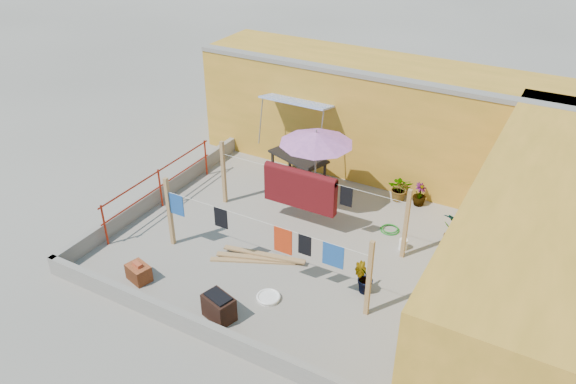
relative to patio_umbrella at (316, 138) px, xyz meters
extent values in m
plane|color=#9E998E|center=(0.26, -1.70, -2.03)|extent=(80.00, 80.00, 0.00)
cube|color=gold|center=(0.76, 3.00, -0.43)|extent=(11.00, 2.40, 3.20)
cube|color=gray|center=(0.76, 1.95, 1.12)|extent=(11.00, 0.35, 0.12)
cube|color=#2D51B2|center=(-1.34, 1.45, 0.22)|extent=(2.00, 0.79, 0.22)
cylinder|color=gray|center=(-2.29, 1.08, -0.43)|extent=(0.03, 0.30, 1.28)
cylinder|color=gray|center=(-0.39, 1.08, -0.43)|extent=(0.03, 0.30, 1.28)
cube|color=gold|center=(5.46, -1.70, -0.43)|extent=(2.40, 9.00, 3.20)
cube|color=gray|center=(0.26, -5.28, -1.81)|extent=(8.30, 0.16, 0.44)
cube|color=gray|center=(-3.82, -1.70, -1.81)|extent=(0.16, 7.30, 0.44)
cylinder|color=#9B210F|center=(-3.59, -3.90, -1.48)|extent=(0.05, 0.05, 1.10)
cylinder|color=#9B210F|center=(-3.59, -1.90, -1.48)|extent=(0.05, 0.05, 1.10)
cylinder|color=#9B210F|center=(-3.59, 0.10, -1.48)|extent=(0.05, 0.05, 1.10)
cylinder|color=#9B210F|center=(-3.59, -1.90, -0.98)|extent=(0.04, 4.20, 0.04)
cylinder|color=#9B210F|center=(-3.59, -1.90, -1.43)|extent=(0.04, 4.20, 0.04)
cube|color=tan|center=(-2.24, -3.10, -1.13)|extent=(0.09, 0.09, 1.80)
cube|color=tan|center=(2.76, -3.10, -1.13)|extent=(0.09, 0.09, 1.80)
cube|color=tan|center=(2.76, -0.90, -1.13)|extent=(0.09, 0.09, 1.80)
cube|color=tan|center=(-2.24, -0.90, -1.13)|extent=(0.09, 0.09, 1.80)
cylinder|color=silver|center=(0.26, -3.10, -0.58)|extent=(5.00, 0.01, 0.01)
cylinder|color=silver|center=(0.26, -0.90, -0.58)|extent=(5.00, 0.01, 0.01)
cube|color=#500D11|center=(0.04, -0.90, -1.00)|extent=(1.92, 0.22, 0.95)
cube|color=black|center=(1.26, -0.90, -0.84)|extent=(0.31, 0.02, 0.51)
cube|color=brown|center=(-0.45, -0.90, -0.81)|extent=(0.36, 0.02, 0.45)
cube|color=#1C4B98|center=(-2.00, -3.10, -0.86)|extent=(0.39, 0.02, 0.55)
cube|color=black|center=(-0.76, -3.10, -0.83)|extent=(0.34, 0.02, 0.49)
cube|color=red|center=(0.81, -3.10, -0.89)|extent=(0.43, 0.02, 0.62)
cube|color=#1C4B98|center=(1.96, -3.10, -0.85)|extent=(0.46, 0.02, 0.54)
cube|color=black|center=(1.32, -3.10, -0.82)|extent=(0.29, 0.02, 0.48)
cylinder|color=gray|center=(0.00, 0.00, -2.00)|extent=(0.34, 0.34, 0.06)
cylinder|color=gray|center=(0.00, 0.00, -0.95)|extent=(0.04, 0.04, 2.16)
cone|color=#D070BE|center=(0.00, 0.00, 0.02)|extent=(2.46, 2.46, 0.30)
cylinder|color=gray|center=(0.00, 0.00, 0.18)|extent=(0.04, 0.04, 0.09)
cube|color=black|center=(-1.10, 1.12, -1.27)|extent=(1.87, 1.35, 0.06)
cube|color=black|center=(-1.90, 1.04, -1.66)|extent=(0.06, 0.06, 0.74)
cube|color=black|center=(-1.68, 1.68, -1.66)|extent=(0.06, 0.06, 0.74)
cube|color=black|center=(-0.51, 0.56, -1.66)|extent=(0.06, 0.06, 0.74)
cube|color=black|center=(-0.29, 1.20, -1.66)|extent=(0.06, 0.06, 0.74)
cube|color=#9C4A24|center=(-2.02, -4.54, -1.84)|extent=(0.60, 0.50, 0.38)
cube|color=#B5552A|center=(-2.02, -4.54, -1.61)|extent=(0.26, 0.17, 0.08)
cube|color=tan|center=(-0.18, -2.78, -2.01)|extent=(1.85, 0.96, 0.04)
cube|color=tan|center=(-0.10, -2.66, -1.97)|extent=(1.91, 0.81, 0.04)
cube|color=tan|center=(-0.02, -2.54, -1.92)|extent=(1.96, 0.55, 0.04)
cube|color=black|center=(0.22, -4.66, -1.76)|extent=(0.73, 0.58, 0.53)
cube|color=black|center=(0.22, -4.66, -1.48)|extent=(0.60, 0.45, 0.04)
cylinder|color=white|center=(0.79, -3.71, -2.00)|extent=(0.48, 0.48, 0.06)
torus|color=white|center=(0.79, -3.71, -1.97)|extent=(0.51, 0.51, 0.05)
cylinder|color=white|center=(2.68, -0.63, -1.89)|extent=(0.20, 0.20, 0.27)
cylinder|color=white|center=(2.68, -0.63, -1.74)|extent=(0.05, 0.05, 0.05)
cylinder|color=white|center=(3.96, -0.87, -1.87)|extent=(0.24, 0.24, 0.32)
cylinder|color=white|center=(3.96, -0.87, -1.69)|extent=(0.06, 0.06, 0.05)
torus|color=#1A7920|center=(2.13, -0.03, -2.01)|extent=(0.49, 0.49, 0.03)
torus|color=#1A7920|center=(2.13, -0.03, -1.98)|extent=(0.41, 0.41, 0.03)
imported|color=#28611B|center=(1.83, 1.50, -1.67)|extent=(0.79, 0.73, 0.72)
imported|color=#28611B|center=(2.38, 1.50, -1.71)|extent=(0.45, 0.45, 0.64)
imported|color=#28611B|center=(3.58, 0.10, -1.58)|extent=(0.56, 0.46, 0.91)
imported|color=#28611B|center=(2.44, -2.53, -1.65)|extent=(0.53, 0.51, 0.75)
imported|color=#28611B|center=(3.96, -3.88, -1.75)|extent=(0.59, 0.63, 0.56)
camera|label=1|loc=(5.56, -11.39, 5.94)|focal=35.00mm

